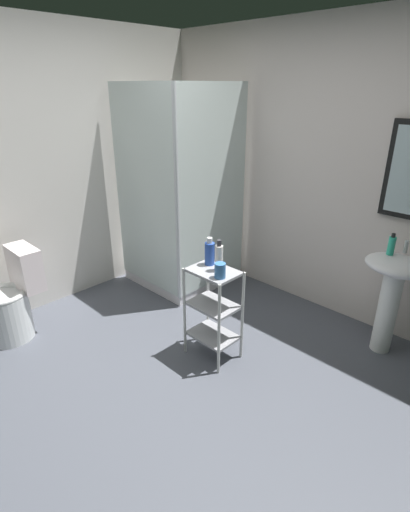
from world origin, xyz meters
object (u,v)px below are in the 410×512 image
at_px(storage_cart, 213,307).
at_px(rinse_cup, 220,271).
at_px(pedestal_sink, 393,285).
at_px(lotion_bottle_white, 219,257).
at_px(toilet, 12,302).
at_px(hand_soap_bottle, 391,245).
at_px(shampoo_bottle_blue, 210,253).
at_px(shower_stall, 181,243).

distance_m(storage_cart, rinse_cup, 0.38).
relative_size(pedestal_sink, lotion_bottle_white, 3.47).
distance_m(toilet, lotion_bottle_white, 1.80).
distance_m(hand_soap_bottle, shampoo_bottle_blue, 1.34).
xyz_separation_m(shower_stall, storage_cart, (1.08, -0.66, -0.03)).
xyz_separation_m(storage_cart, rinse_cup, (0.11, -0.05, 0.36)).
distance_m(pedestal_sink, toilet, 3.04).
distance_m(shower_stall, hand_soap_bottle, 2.01).
bearing_deg(shampoo_bottle_blue, storage_cart, -30.93).
xyz_separation_m(hand_soap_bottle, shampoo_bottle_blue, (-0.94, -0.96, -0.05)).
bearing_deg(shampoo_bottle_blue, hand_soap_bottle, 45.42).
xyz_separation_m(storage_cart, shampoo_bottle_blue, (-0.09, 0.06, 0.40)).
xyz_separation_m(shower_stall, shampoo_bottle_blue, (0.99, -0.61, 0.37)).
bearing_deg(toilet, rinse_cup, 31.70).
distance_m(lotion_bottle_white, rinse_cup, 0.13).
relative_size(toilet, shampoo_bottle_blue, 3.58).
height_order(shower_stall, storage_cart, shower_stall).
height_order(lotion_bottle_white, rinse_cup, lotion_bottle_white).
bearing_deg(hand_soap_bottle, shampoo_bottle_blue, -134.58).
xyz_separation_m(shower_stall, pedestal_sink, (2.00, 0.34, 0.12)).
xyz_separation_m(shower_stall, toilet, (-0.30, -1.64, -0.15)).
bearing_deg(lotion_bottle_white, pedestal_sink, 47.48).
xyz_separation_m(storage_cart, hand_soap_bottle, (0.85, 1.01, 0.45)).
relative_size(pedestal_sink, toilet, 1.07).
distance_m(shower_stall, storage_cart, 1.27).
xyz_separation_m(shower_stall, lotion_bottle_white, (1.11, -0.63, 0.38)).
relative_size(pedestal_sink, hand_soap_bottle, 4.88).
height_order(toilet, lotion_bottle_white, lotion_bottle_white).
relative_size(lotion_bottle_white, rinse_cup, 2.15).
bearing_deg(shampoo_bottle_blue, toilet, -141.30).
distance_m(pedestal_sink, hand_soap_bottle, 0.31).
height_order(toilet, shampoo_bottle_blue, shampoo_bottle_blue).
distance_m(shampoo_bottle_blue, rinse_cup, 0.24).
relative_size(toilet, rinse_cup, 6.98).
bearing_deg(rinse_cup, pedestal_sink, 52.64).
bearing_deg(rinse_cup, hand_soap_bottle, 55.31).
bearing_deg(toilet, shower_stall, 79.75).
relative_size(shower_stall, pedestal_sink, 2.47).
bearing_deg(storage_cart, lotion_bottle_white, 50.11).
bearing_deg(shampoo_bottle_blue, pedestal_sink, 43.12).
bearing_deg(pedestal_sink, storage_cart, -132.44).
xyz_separation_m(shower_stall, hand_soap_bottle, (1.93, 0.35, 0.42)).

